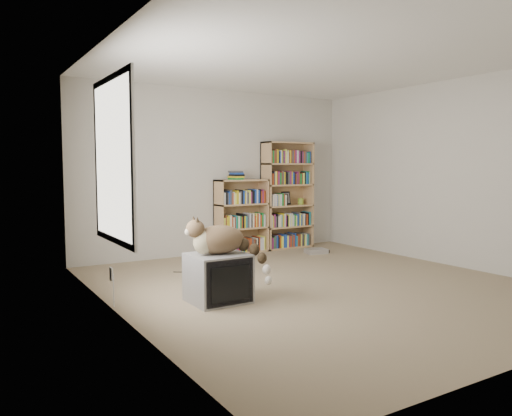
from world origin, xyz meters
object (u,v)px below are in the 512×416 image
bookcase_tall (287,198)px  dvd_player (316,251)px  bookcase_short (241,219)px  cat (226,243)px  crt_tv (218,278)px

bookcase_tall → dvd_player: bearing=-84.4°
dvd_player → bookcase_short: bearing=154.6°
cat → bookcase_tall: size_ratio=0.44×
crt_tv → dvd_player: 3.04m
crt_tv → cat: cat is taller
cat → dvd_player: bearing=39.2°
bookcase_short → dvd_player: 1.26m
bookcase_short → dvd_player: bearing=-36.7°
bookcase_tall → cat: bearing=-135.2°
cat → dvd_player: (2.48, 1.70, -0.55)m
crt_tv → bookcase_tall: bookcase_tall is taller
crt_tv → bookcase_short: (1.61, 2.35, 0.28)m
cat → bookcase_short: bookcase_short is taller
crt_tv → dvd_player: size_ratio=1.76×
crt_tv → cat: (0.07, -0.05, 0.35)m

